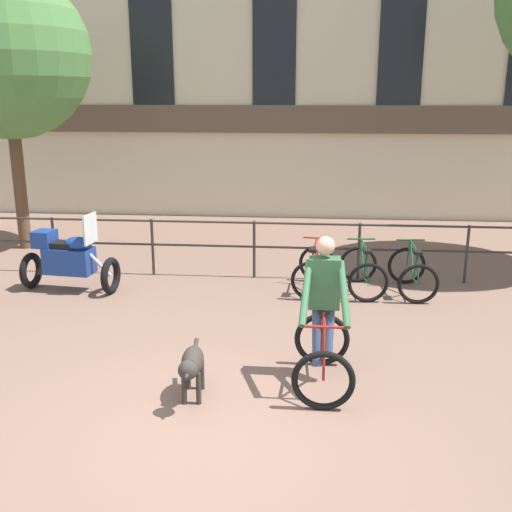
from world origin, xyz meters
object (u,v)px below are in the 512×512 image
(parked_bicycle_mid_right, at_px, (412,273))
(parked_motorcycle, at_px, (68,259))
(cyclist_with_bike, at_px, (323,319))
(parked_bicycle_mid_left, at_px, (363,272))
(dog, at_px, (192,365))
(parked_bicycle_near_lamp, at_px, (314,270))

(parked_bicycle_mid_right, bearing_deg, parked_motorcycle, 2.06)
(cyclist_with_bike, bearing_deg, parked_bicycle_mid_left, 77.64)
(parked_bicycle_mid_left, distance_m, parked_bicycle_mid_right, 0.82)
(cyclist_with_bike, distance_m, parked_bicycle_mid_right, 3.68)
(cyclist_with_bike, bearing_deg, dog, -157.03)
(dog, bearing_deg, parked_bicycle_mid_right, 48.64)
(cyclist_with_bike, xyz_separation_m, parked_bicycle_mid_right, (1.55, 3.31, -0.41))
(cyclist_with_bike, xyz_separation_m, parked_motorcycle, (-4.23, 2.94, -0.20))
(cyclist_with_bike, xyz_separation_m, dog, (-1.42, -0.60, -0.34))
(parked_bicycle_mid_left, bearing_deg, parked_motorcycle, -0.09)
(parked_bicycle_near_lamp, relative_size, parked_bicycle_mid_left, 1.01)
(parked_bicycle_near_lamp, bearing_deg, dog, 77.16)
(parked_bicycle_mid_left, bearing_deg, parked_bicycle_near_lamp, -4.36)
(dog, relative_size, parked_bicycle_mid_left, 0.82)
(parked_bicycle_near_lamp, distance_m, parked_bicycle_mid_left, 0.82)
(cyclist_with_bike, relative_size, parked_bicycle_near_lamp, 1.45)
(parked_motorcycle, bearing_deg, dog, -135.04)
(parked_motorcycle, height_order, parked_bicycle_near_lamp, parked_motorcycle)
(parked_bicycle_near_lamp, bearing_deg, parked_bicycle_mid_left, -173.89)
(parked_bicycle_mid_right, bearing_deg, dog, 51.10)
(cyclist_with_bike, xyz_separation_m, parked_bicycle_near_lamp, (-0.08, 3.31, -0.41))
(parked_motorcycle, bearing_deg, parked_bicycle_mid_left, -79.18)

